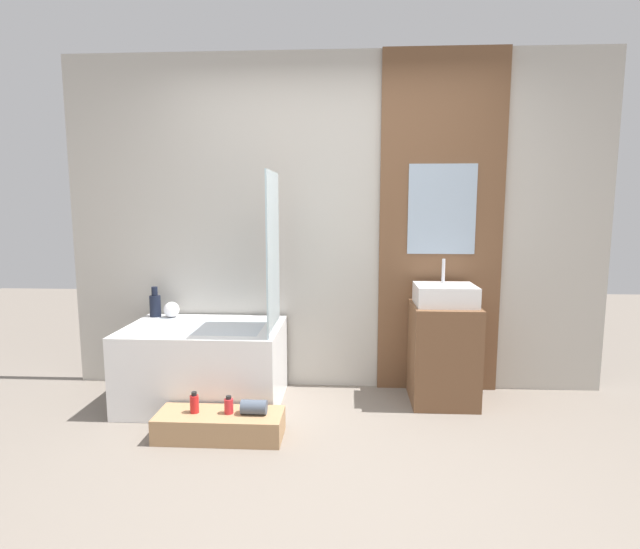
{
  "coord_description": "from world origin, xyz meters",
  "views": [
    {
      "loc": [
        0.12,
        -2.34,
        1.45
      ],
      "look_at": [
        -0.06,
        0.69,
        1.03
      ],
      "focal_mm": 28.0,
      "sensor_mm": 36.0,
      "label": 1
    }
  ],
  "objects_px": {
    "vase_tall_dark": "(155,304)",
    "bottle_soap_secondary": "(229,406)",
    "wooden_step_bench": "(220,425)",
    "bottle_soap_primary": "(194,403)",
    "bathtub": "(205,364)",
    "vase_round_light": "(172,310)",
    "sink": "(445,295)"
  },
  "relations": [
    {
      "from": "vase_tall_dark",
      "to": "bottle_soap_secondary",
      "type": "xyz_separation_m",
      "value": [
        0.78,
        -0.84,
        -0.47
      ]
    },
    {
      "from": "wooden_step_bench",
      "to": "bottle_soap_primary",
      "type": "height_order",
      "value": "bottle_soap_primary"
    },
    {
      "from": "bottle_soap_primary",
      "to": "vase_tall_dark",
      "type": "bearing_deg",
      "value": 123.68
    },
    {
      "from": "bathtub",
      "to": "vase_round_light",
      "type": "relative_size",
      "value": 9.26
    },
    {
      "from": "wooden_step_bench",
      "to": "vase_round_light",
      "type": "height_order",
      "value": "vase_round_light"
    },
    {
      "from": "wooden_step_bench",
      "to": "vase_tall_dark",
      "type": "xyz_separation_m",
      "value": [
        -0.72,
        0.84,
        0.6
      ]
    },
    {
      "from": "bathtub",
      "to": "bottle_soap_secondary",
      "type": "height_order",
      "value": "bathtub"
    },
    {
      "from": "wooden_step_bench",
      "to": "bottle_soap_primary",
      "type": "distance_m",
      "value": 0.21
    },
    {
      "from": "wooden_step_bench",
      "to": "vase_tall_dark",
      "type": "height_order",
      "value": "vase_tall_dark"
    },
    {
      "from": "bathtub",
      "to": "wooden_step_bench",
      "type": "relative_size",
      "value": 1.42
    },
    {
      "from": "vase_round_light",
      "to": "sink",
      "type": "bearing_deg",
      "value": -4.06
    },
    {
      "from": "vase_tall_dark",
      "to": "vase_round_light",
      "type": "relative_size",
      "value": 1.96
    },
    {
      "from": "sink",
      "to": "vase_round_light",
      "type": "distance_m",
      "value": 2.1
    },
    {
      "from": "bathtub",
      "to": "sink",
      "type": "height_order",
      "value": "sink"
    },
    {
      "from": "vase_tall_dark",
      "to": "bottle_soap_primary",
      "type": "relative_size",
      "value": 1.77
    },
    {
      "from": "bathtub",
      "to": "bottle_soap_secondary",
      "type": "xyz_separation_m",
      "value": [
        0.31,
        -0.55,
        -0.08
      ]
    },
    {
      "from": "vase_round_light",
      "to": "bottle_soap_primary",
      "type": "relative_size",
      "value": 0.9
    },
    {
      "from": "bathtub",
      "to": "bottle_soap_secondary",
      "type": "distance_m",
      "value": 0.64
    },
    {
      "from": "sink",
      "to": "vase_tall_dark",
      "type": "xyz_separation_m",
      "value": [
        -2.22,
        0.17,
        -0.13
      ]
    },
    {
      "from": "sink",
      "to": "vase_round_light",
      "type": "bearing_deg",
      "value": 175.94
    },
    {
      "from": "bathtub",
      "to": "vase_tall_dark",
      "type": "distance_m",
      "value": 0.67
    },
    {
      "from": "bottle_soap_secondary",
      "to": "bathtub",
      "type": "bearing_deg",
      "value": 119.3
    },
    {
      "from": "bathtub",
      "to": "sink",
      "type": "bearing_deg",
      "value": 4.07
    },
    {
      "from": "vase_tall_dark",
      "to": "bathtub",
      "type": "bearing_deg",
      "value": -31.75
    },
    {
      "from": "wooden_step_bench",
      "to": "bottle_soap_secondary",
      "type": "distance_m",
      "value": 0.14
    },
    {
      "from": "wooden_step_bench",
      "to": "sink",
      "type": "xyz_separation_m",
      "value": [
        1.5,
        0.68,
        0.73
      ]
    },
    {
      "from": "wooden_step_bench",
      "to": "vase_round_light",
      "type": "bearing_deg",
      "value": 125.27
    },
    {
      "from": "wooden_step_bench",
      "to": "bottle_soap_secondary",
      "type": "height_order",
      "value": "bottle_soap_secondary"
    },
    {
      "from": "vase_round_light",
      "to": "bathtub",
      "type": "bearing_deg",
      "value": -39.3
    },
    {
      "from": "bathtub",
      "to": "sink",
      "type": "distance_m",
      "value": 1.83
    },
    {
      "from": "wooden_step_bench",
      "to": "sink",
      "type": "height_order",
      "value": "sink"
    },
    {
      "from": "wooden_step_bench",
      "to": "bottle_soap_primary",
      "type": "relative_size",
      "value": 5.88
    }
  ]
}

